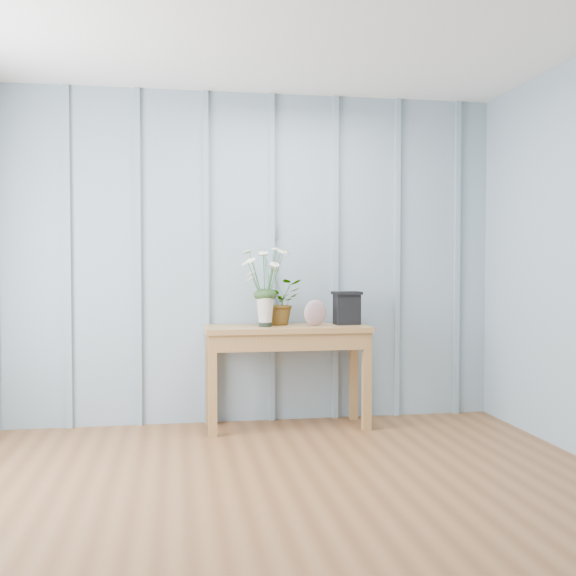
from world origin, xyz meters
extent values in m
plane|color=brown|center=(0.00, 0.00, 0.00)|extent=(4.50, 4.50, 0.00)
cube|color=#8DA2B1|center=(0.00, 2.25, 1.25)|extent=(4.00, 0.01, 2.50)
cube|color=#AAA9AE|center=(0.28, 2.23, 1.45)|extent=(0.03, 0.01, 0.10)
cube|color=#8299A7|center=(-1.25, 2.23, 1.25)|extent=(0.04, 0.03, 2.50)
cube|color=#8299A7|center=(-0.75, 2.23, 1.25)|extent=(0.04, 0.03, 2.50)
cube|color=#8299A7|center=(-0.25, 2.23, 1.25)|extent=(0.04, 0.03, 2.50)
cube|color=#8299A7|center=(0.25, 2.23, 1.25)|extent=(0.04, 0.03, 2.50)
cube|color=#8299A7|center=(0.75, 2.23, 1.25)|extent=(0.04, 0.03, 2.50)
cube|color=#8299A7|center=(1.25, 2.23, 1.25)|extent=(0.04, 0.03, 2.50)
cube|color=#8299A7|center=(1.75, 2.23, 1.25)|extent=(0.04, 0.03, 2.50)
cube|color=olive|center=(0.33, 1.99, 0.73)|extent=(1.20, 0.45, 0.04)
cube|color=olive|center=(0.33, 1.99, 0.65)|extent=(1.13, 0.42, 0.12)
cube|color=olive|center=(-0.23, 1.81, 0.35)|extent=(0.06, 0.06, 0.71)
cube|color=olive|center=(0.88, 1.81, 0.35)|extent=(0.06, 0.06, 0.71)
cube|color=olive|center=(-0.23, 2.17, 0.35)|extent=(0.06, 0.06, 0.71)
cube|color=olive|center=(0.88, 2.17, 0.35)|extent=(0.06, 0.06, 0.71)
cylinder|color=black|center=(0.16, 1.96, 0.78)|extent=(0.09, 0.09, 0.06)
cone|color=beige|center=(0.16, 1.96, 0.87)|extent=(0.14, 0.14, 0.22)
ellipsoid|color=#1E3A1A|center=(0.16, 1.96, 0.98)|extent=(0.17, 0.14, 0.09)
imported|color=#1E3A1A|center=(0.29, 2.09, 0.92)|extent=(0.38, 0.35, 0.34)
ellipsoid|color=#814156|center=(0.53, 1.95, 0.85)|extent=(0.20, 0.12, 0.19)
cube|color=black|center=(0.79, 2.03, 0.86)|extent=(0.19, 0.15, 0.23)
cube|color=black|center=(0.79, 2.03, 0.99)|extent=(0.21, 0.17, 0.02)
camera|label=1|loc=(-0.48, -2.86, 1.20)|focal=42.00mm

